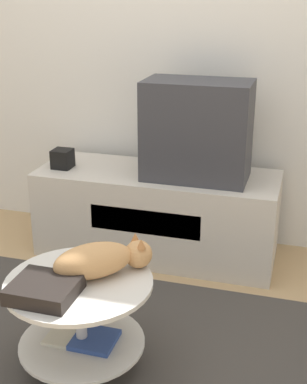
% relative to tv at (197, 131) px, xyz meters
% --- Properties ---
extents(ground_plane, '(12.00, 12.00, 0.00)m').
position_rel_tv_xyz_m(ground_plane, '(-0.23, -1.05, -0.76)').
color(ground_plane, tan).
extents(wall_back, '(8.00, 0.05, 2.60)m').
position_rel_tv_xyz_m(wall_back, '(-0.23, 0.35, 0.54)').
color(wall_back, silver).
rests_on(wall_back, ground_plane).
extents(rug, '(2.00, 1.45, 0.02)m').
position_rel_tv_xyz_m(rug, '(-0.23, -1.05, -0.75)').
color(rug, '#3D3833').
rests_on(rug, ground_plane).
extents(tv_stand, '(1.35, 0.49, 0.49)m').
position_rel_tv_xyz_m(tv_stand, '(-0.22, 0.02, -0.51)').
color(tv_stand, beige).
rests_on(tv_stand, ground_plane).
extents(tv, '(0.56, 0.31, 0.52)m').
position_rel_tv_xyz_m(tv, '(0.00, 0.00, 0.00)').
color(tv, '#333338').
rests_on(tv, tv_stand).
extents(speaker, '(0.11, 0.11, 0.11)m').
position_rel_tv_xyz_m(speaker, '(-0.77, -0.05, -0.21)').
color(speaker, black).
rests_on(speaker, tv_stand).
extents(coffee_table, '(0.57, 0.57, 0.40)m').
position_rel_tv_xyz_m(coffee_table, '(-0.22, -1.08, -0.48)').
color(coffee_table, '#B2B2B7').
rests_on(coffee_table, rug).
extents(dvd_box, '(0.23, 0.21, 0.06)m').
position_rel_tv_xyz_m(dvd_box, '(-0.29, -1.21, -0.30)').
color(dvd_box, black).
rests_on(dvd_box, coffee_table).
extents(cat, '(0.41, 0.37, 0.13)m').
position_rel_tv_xyz_m(cat, '(-0.15, -1.01, -0.27)').
color(cat, tan).
rests_on(cat, coffee_table).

